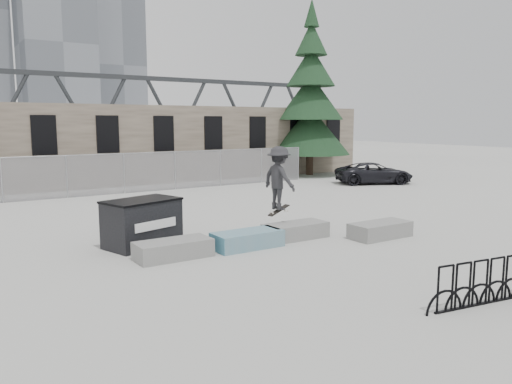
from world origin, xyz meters
TOP-DOWN VIEW (x-y plane):
  - ground at (0.00, 0.00)m, footprint 120.00×120.00m
  - stone_wall at (0.00, 16.24)m, footprint 36.00×2.58m
  - chainlink_fence at (-0.00, 12.50)m, footprint 22.06×0.06m
  - planter_far_left at (-2.83, -0.00)m, footprint 2.00×0.90m
  - planter_center_left at (-0.61, -0.14)m, footprint 2.00×0.90m
  - planter_center_right at (1.25, 0.05)m, footprint 2.00×0.90m
  - planter_offset at (3.52, -1.30)m, footprint 2.00×0.90m
  - dumpster at (-3.05, 1.68)m, footprint 2.35×1.82m
  - bike_rack at (1.70, -6.56)m, footprint 4.45×0.72m
  - spruce_tree at (13.43, 14.40)m, footprint 5.36×5.36m
  - truss_bridge at (10.00, 55.00)m, footprint 70.00×3.00m
  - suv at (13.49, 8.53)m, footprint 4.85×3.68m
  - skateboarder at (0.98, 0.55)m, footprint 0.87×1.34m

SIDE VIEW (x-z plane):
  - ground at x=0.00m, z-range 0.00..0.00m
  - planter_far_left at x=-2.83m, z-range 0.02..0.50m
  - planter_center_left at x=-0.61m, z-range 0.02..0.50m
  - planter_center_right at x=1.25m, z-range 0.02..0.50m
  - planter_offset at x=3.52m, z-range 0.02..0.50m
  - bike_rack at x=1.70m, z-range -0.01..0.89m
  - suv at x=13.49m, z-range 0.00..1.22m
  - dumpster at x=-3.05m, z-range 0.01..1.37m
  - chainlink_fence at x=0.00m, z-range 0.03..2.05m
  - skateboarder at x=0.98m, z-range 0.77..2.90m
  - stone_wall at x=0.00m, z-range 0.01..4.51m
  - truss_bridge at x=10.00m, z-range -0.77..9.03m
  - spruce_tree at x=13.43m, z-range -1.09..10.41m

